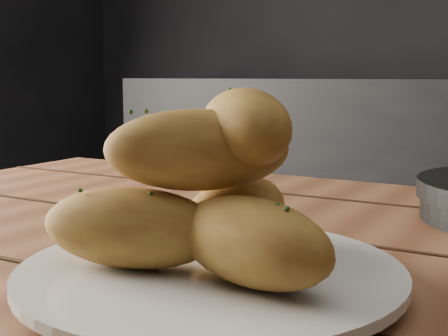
# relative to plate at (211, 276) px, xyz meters

# --- Properties ---
(plate) EXTENTS (0.29, 0.29, 0.02)m
(plate) POSITION_rel_plate_xyz_m (0.00, 0.00, 0.00)
(plate) COLOR silver
(plate) RESTS_ON table
(bread_rolls) EXTENTS (0.25, 0.20, 0.13)m
(bread_rolls) POSITION_rel_plate_xyz_m (-0.00, 0.00, 0.06)
(bread_rolls) COLOR #A87E2E
(bread_rolls) RESTS_ON plate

